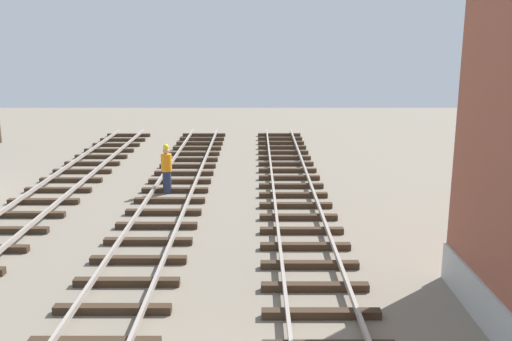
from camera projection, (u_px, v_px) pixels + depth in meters
name	position (u px, v px, depth m)	size (l,w,h in m)	color
track_worker_foreground	(165.00, 169.00, 21.32)	(0.40, 0.40, 1.87)	#262D4C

